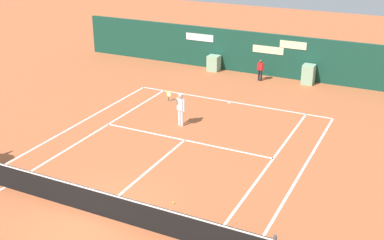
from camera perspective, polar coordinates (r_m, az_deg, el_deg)
ground_plane at (r=17.15m, az=-9.83°, el=-9.70°), size 80.00×80.00×0.01m
tennis_net at (r=16.49m, az=-11.11°, el=-9.14°), size 12.10×0.10×1.07m
sponsor_back_wall at (r=30.33m, az=8.27°, el=7.42°), size 25.00×1.02×2.55m
player_on_baseline at (r=22.62m, az=-1.38°, el=1.56°), size 0.77×0.64×1.79m
ball_kid_left_post at (r=29.28m, az=7.89°, el=5.89°), size 0.43×0.18×1.28m
tennis_ball_mid_court at (r=17.01m, az=-2.14°, el=-9.51°), size 0.07×0.07×0.07m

